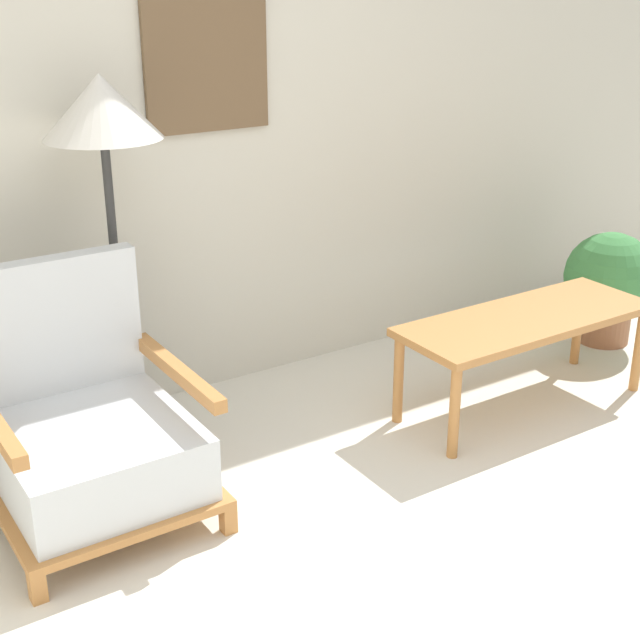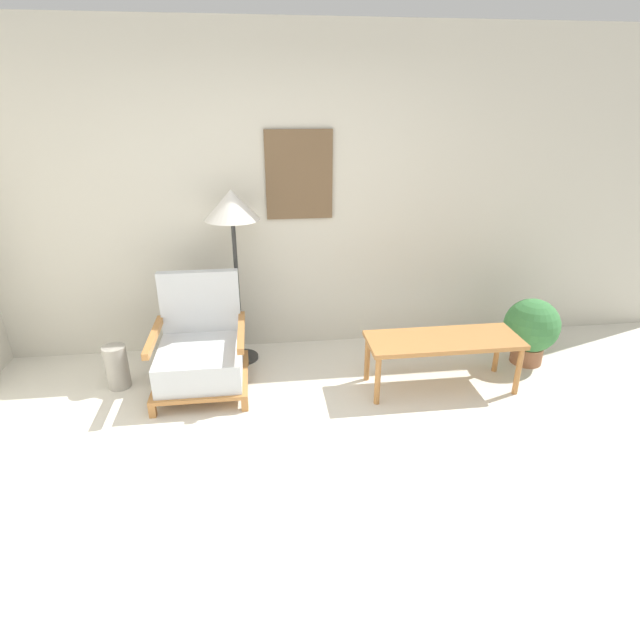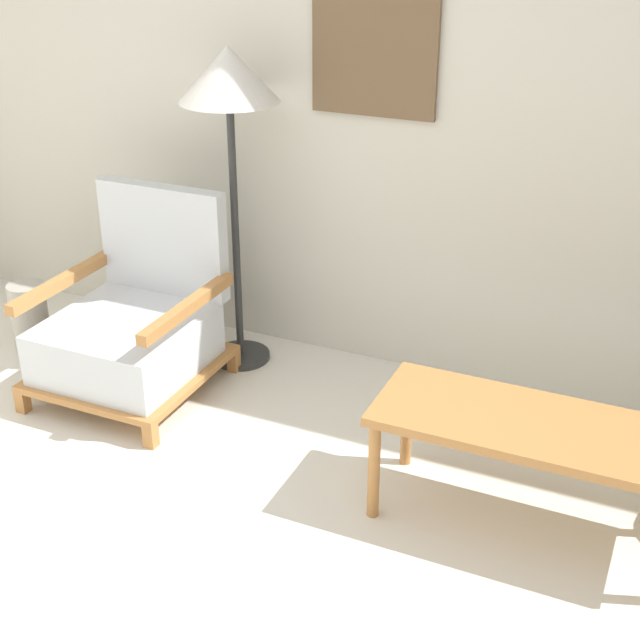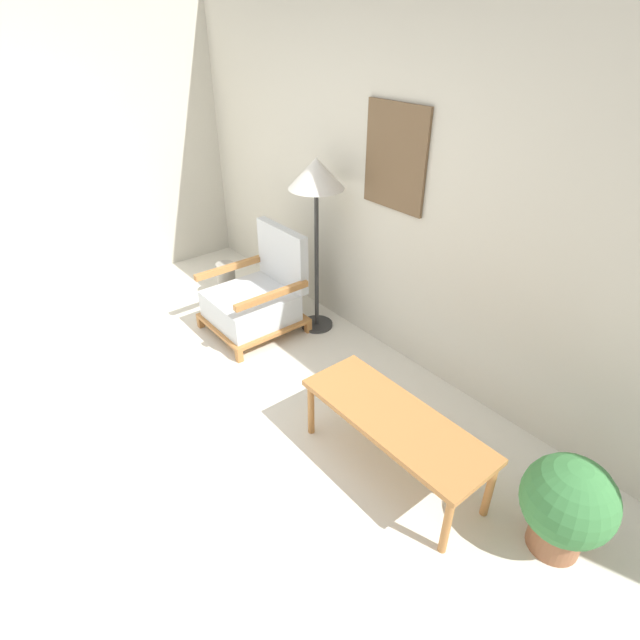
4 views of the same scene
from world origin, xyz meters
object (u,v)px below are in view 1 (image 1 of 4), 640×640
Objects in this scene: coffee_table at (526,326)px; potted_plant at (609,282)px; floor_lamp at (103,127)px; armchair at (89,434)px.

potted_plant is at bearing 18.29° from coffee_table.
potted_plant is (0.90, 0.30, -0.06)m from coffee_table.
floor_lamp reaches higher than potted_plant.
coffee_table is (1.89, -0.26, 0.08)m from armchair.
potted_plant is (2.79, 0.04, 0.02)m from armchair.
coffee_table is at bearing -7.72° from armchair.
armchair is 0.73× the size of coffee_table.
floor_lamp is at bearing 54.64° from armchair.
potted_plant reaches higher than coffee_table.
potted_plant is (2.49, -0.38, -0.97)m from floor_lamp.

